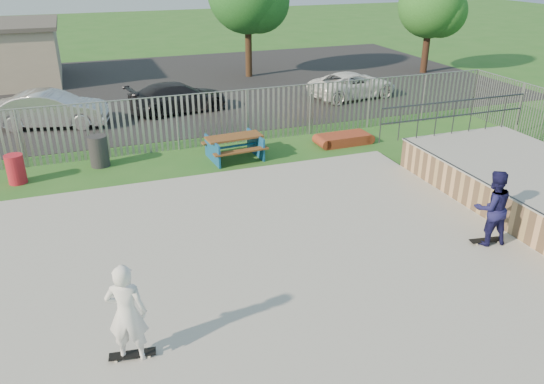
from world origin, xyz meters
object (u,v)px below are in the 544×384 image
object	(u,v)px
skater_white	(127,313)
car_white	(353,85)
skater_navy	(492,208)
car_silver	(52,109)
car_dark	(178,97)
tree_right	(431,5)
funbox	(344,139)
picnic_table	(234,147)
trash_bin_red	(16,169)
trash_bin_grey	(99,151)

from	to	relation	value
skater_white	car_white	bearing A→B (deg)	-111.14
car_white	skater_navy	xyz separation A→B (m)	(-3.85, -14.14, 0.45)
car_white	skater_navy	distance (m)	14.66
car_silver	car_white	bearing A→B (deg)	-76.25
car_dark	tree_right	world-z (taller)	tree_right
car_dark	car_white	world-z (taller)	car_dark
funbox	car_white	bearing A→B (deg)	58.10
funbox	skater_white	size ratio (longest dim) A/B	0.99
picnic_table	car_silver	bearing A→B (deg)	130.16
picnic_table	car_silver	distance (m)	8.49
car_white	tree_right	world-z (taller)	tree_right
tree_right	funbox	bearing A→B (deg)	-136.26
picnic_table	tree_right	bearing A→B (deg)	29.86
car_dark	car_silver	bearing A→B (deg)	86.65
picnic_table	car_silver	world-z (taller)	car_silver
picnic_table	car_silver	size ratio (longest dim) A/B	0.46
funbox	skater_white	xyz separation A→B (m)	(-8.82, -9.25, 0.90)
trash_bin_red	car_white	xyz separation A→B (m)	(14.84, 5.89, 0.18)
trash_bin_red	car_silver	xyz separation A→B (m)	(1.03, 5.80, 0.29)
car_white	car_silver	bearing A→B (deg)	81.76
car_white	tree_right	xyz separation A→B (m)	(6.82, 3.90, 3.19)
car_silver	skater_white	xyz separation A→B (m)	(1.42, -15.21, 0.34)
tree_right	skater_white	size ratio (longest dim) A/B	3.04
trash_bin_grey	car_silver	size ratio (longest dim) A/B	0.24
trash_bin_grey	picnic_table	bearing A→B (deg)	-10.83
car_silver	car_dark	xyz separation A→B (m)	(5.26, 0.50, -0.08)
trash_bin_red	skater_white	bearing A→B (deg)	-75.43
funbox	car_dark	bearing A→B (deg)	126.30
picnic_table	car_dark	world-z (taller)	car_dark
skater_navy	car_white	bearing A→B (deg)	-96.15
trash_bin_grey	car_dark	xyz separation A→B (m)	(3.77, 5.68, 0.14)
car_dark	skater_white	world-z (taller)	skater_white
trash_bin_red	tree_right	bearing A→B (deg)	24.32
car_silver	skater_navy	xyz separation A→B (m)	(9.96, -14.05, 0.34)
car_white	skater_white	size ratio (longest dim) A/B	2.37
car_dark	skater_navy	bearing A→B (deg)	-170.90
car_dark	skater_navy	xyz separation A→B (m)	(4.71, -14.56, 0.42)
trash_bin_grey	skater_navy	world-z (taller)	skater_navy
picnic_table	funbox	bearing A→B (deg)	-3.44
trash_bin_grey	car_silver	distance (m)	5.40
trash_bin_red	car_silver	distance (m)	5.90
tree_right	skater_white	xyz separation A→B (m)	(-19.22, -19.20, -2.74)
picnic_table	trash_bin_red	bearing A→B (deg)	173.63
funbox	car_silver	bearing A→B (deg)	148.48
trash_bin_grey	car_white	size ratio (longest dim) A/B	0.24
car_dark	skater_navy	world-z (taller)	skater_navy
funbox	tree_right	world-z (taller)	tree_right
picnic_table	car_dark	bearing A→B (deg)	91.63
tree_right	picnic_table	bearing A→B (deg)	-145.67
trash_bin_grey	skater_white	xyz separation A→B (m)	(-0.07, -10.03, 0.56)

